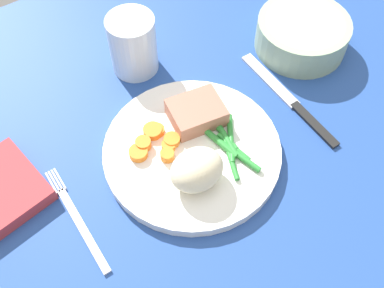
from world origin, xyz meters
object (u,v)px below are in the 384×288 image
water_glass (133,48)px  salad_bowl (302,33)px  fork (78,220)px  dinner_plate (192,151)px  meat_portion (196,113)px  knife (290,101)px

water_glass → salad_bowl: water_glass is taller
fork → water_glass: (18.94, 18.66, 3.77)cm
fork → water_glass: water_glass is taller
dinner_plate → meat_portion: (3.23, 3.76, 2.16)cm
dinner_plate → salad_bowl: size_ratio=1.67×
salad_bowl → fork: bearing=-169.5°
knife → water_glass: (-15.42, 18.69, 3.77)cm
meat_portion → knife: (13.93, -4.05, -2.76)cm
salad_bowl → dinner_plate: bearing=-163.4°
fork → knife: knife is taller
fork → knife: size_ratio=0.81×
water_glass → salad_bowl: bearing=-24.1°
fork → salad_bowl: bearing=8.4°
meat_portion → fork: size_ratio=0.43×
dinner_plate → water_glass: water_glass is taller
water_glass → salad_bowl: size_ratio=0.64×
meat_portion → salad_bowl: salad_bowl is taller
water_glass → meat_portion: bearing=-84.2°
dinner_plate → salad_bowl: (25.73, 7.67, 2.07)cm
meat_portion → water_glass: size_ratio=0.78×
fork → water_glass: size_ratio=1.80×
meat_portion → salad_bowl: size_ratio=0.50×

